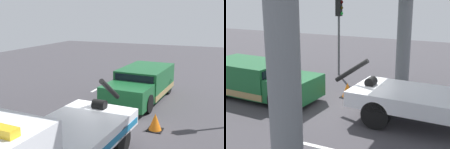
# 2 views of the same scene
# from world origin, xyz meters

# --- Properties ---
(ground_plane) EXTENTS (60.00, 40.00, 0.10)m
(ground_plane) POSITION_xyz_m (0.00, 0.00, -0.05)
(ground_plane) COLOR #423F44
(lane_stripe_mid) EXTENTS (2.60, 0.16, 0.01)m
(lane_stripe_mid) POSITION_xyz_m (0.00, -2.97, 0.00)
(lane_stripe_mid) COLOR silver
(lane_stripe_mid) RESTS_ON ground
(towed_van_green) EXTENTS (5.29, 2.42, 1.58)m
(towed_van_green) POSITION_xyz_m (-4.62, 0.00, 0.78)
(towed_van_green) COLOR #195B2D
(towed_van_green) RESTS_ON ground
(traffic_light_near) EXTENTS (0.39, 0.32, 4.21)m
(traffic_light_near) POSITION_xyz_m (-2.98, 5.04, 3.07)
(traffic_light_near) COLOR #515456
(traffic_light_near) RESTS_ON ground
(traffic_cone_orange) EXTENTS (0.56, 0.56, 0.67)m
(traffic_cone_orange) POSITION_xyz_m (-0.97, 1.66, 0.32)
(traffic_cone_orange) COLOR orange
(traffic_cone_orange) RESTS_ON ground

